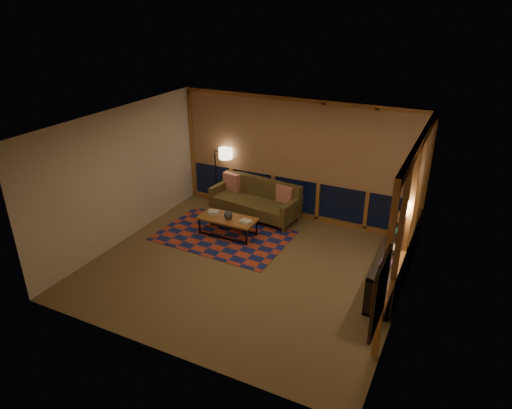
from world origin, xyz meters
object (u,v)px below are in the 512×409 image
at_px(bookshelf, 394,259).
at_px(floor_lamp, 216,174).
at_px(coffee_table, 228,226).
at_px(sofa, 255,200).

bearing_deg(bookshelf, floor_lamp, 162.73).
bearing_deg(floor_lamp, bookshelf, -6.40).
bearing_deg(floor_lamp, coffee_table, -40.57).
bearing_deg(coffee_table, floor_lamp, 128.38).
bearing_deg(bookshelf, sofa, 161.79).
bearing_deg(sofa, bookshelf, -10.56).
xyz_separation_m(sofa, floor_lamp, (-1.20, 0.31, 0.31)).
bearing_deg(sofa, coffee_table, -88.11).
distance_m(sofa, bookshelf, 3.47).
height_order(coffee_table, floor_lamp, floor_lamp).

